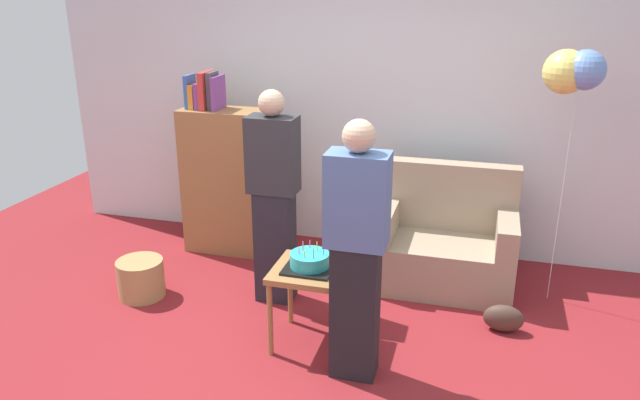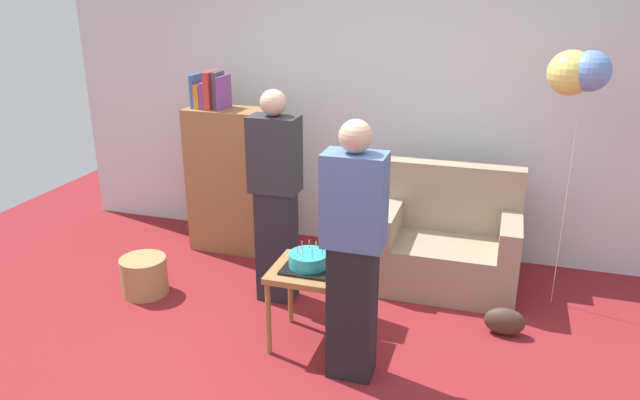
# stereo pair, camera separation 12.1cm
# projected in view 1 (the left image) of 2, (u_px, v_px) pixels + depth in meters

# --- Properties ---
(ground_plane) EXTENTS (8.00, 8.00, 0.00)m
(ground_plane) POSITION_uv_depth(u_px,v_px,m) (309.00, 364.00, 3.94)
(ground_plane) COLOR maroon
(wall_back) EXTENTS (6.00, 0.10, 2.70)m
(wall_back) POSITION_uv_depth(u_px,v_px,m) (374.00, 100.00, 5.34)
(wall_back) COLOR silver
(wall_back) RESTS_ON ground_plane
(couch) EXTENTS (1.10, 0.70, 0.96)m
(couch) POSITION_uv_depth(u_px,v_px,m) (444.00, 244.00, 4.91)
(couch) COLOR gray
(couch) RESTS_ON ground_plane
(bookshelf) EXTENTS (0.80, 0.36, 1.62)m
(bookshelf) POSITION_uv_depth(u_px,v_px,m) (229.00, 178.00, 5.42)
(bookshelf) COLOR olive
(bookshelf) RESTS_ON ground_plane
(side_table) EXTENTS (0.48, 0.48, 0.56)m
(side_table) POSITION_uv_depth(u_px,v_px,m) (310.00, 279.00, 4.02)
(side_table) COLOR olive
(side_table) RESTS_ON ground_plane
(birthday_cake) EXTENTS (0.32, 0.32, 0.17)m
(birthday_cake) POSITION_uv_depth(u_px,v_px,m) (310.00, 261.00, 3.98)
(birthday_cake) COLOR black
(birthday_cake) RESTS_ON side_table
(person_blowing_candles) EXTENTS (0.36, 0.22, 1.63)m
(person_blowing_candles) POSITION_uv_depth(u_px,v_px,m) (274.00, 198.00, 4.48)
(person_blowing_candles) COLOR #23232D
(person_blowing_candles) RESTS_ON ground_plane
(person_holding_cake) EXTENTS (0.36, 0.22, 1.63)m
(person_holding_cake) POSITION_uv_depth(u_px,v_px,m) (356.00, 252.00, 3.58)
(person_holding_cake) COLOR black
(person_holding_cake) RESTS_ON ground_plane
(wicker_basket) EXTENTS (0.36, 0.36, 0.30)m
(wicker_basket) POSITION_uv_depth(u_px,v_px,m) (141.00, 278.00, 4.75)
(wicker_basket) COLOR #A88451
(wicker_basket) RESTS_ON ground_plane
(handbag) EXTENTS (0.28, 0.14, 0.20)m
(handbag) POSITION_uv_depth(u_px,v_px,m) (503.00, 318.00, 4.28)
(handbag) COLOR #473328
(handbag) RESTS_ON ground_plane
(balloon_bunch) EXTENTS (0.41, 0.33, 1.90)m
(balloon_bunch) POSITION_uv_depth(u_px,v_px,m) (574.00, 71.00, 4.19)
(balloon_bunch) COLOR silver
(balloon_bunch) RESTS_ON ground_plane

